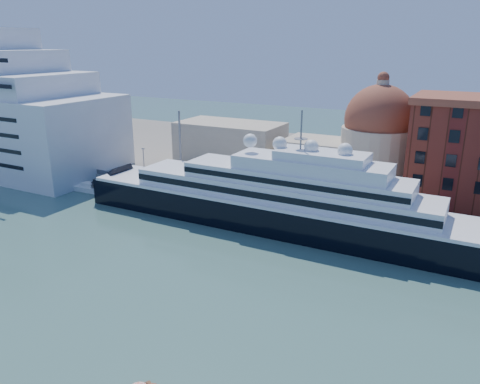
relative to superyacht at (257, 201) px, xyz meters
The scene contains 8 objects.
ground 24.21m from the superyacht, 104.18° to the right, with size 400.00×400.00×0.00m, color #37605A.
quay 12.96m from the superyacht, 117.83° to the left, with size 180.00×10.00×2.50m, color gray.
land 52.47m from the superyacht, 96.37° to the left, with size 260.00×72.00×2.00m, color slate.
quay_fence 8.90m from the superyacht, 131.77° to the left, with size 180.00×0.10×1.20m, color slate.
superyacht is the anchor object (origin of this frame).
service_barge 49.04m from the superyacht, behind, with size 10.54×4.06×2.33m.
church 35.25m from the superyacht, 89.04° to the left, with size 66.00×18.00×25.50m.
lamp_posts 21.27m from the superyacht, 153.36° to the left, with size 120.80×2.40×18.00m.
Camera 1 is at (45.31, -59.13, 36.04)m, focal length 35.00 mm.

